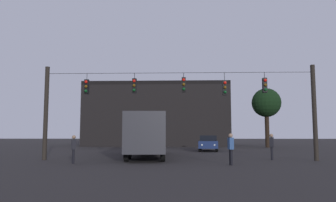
{
  "coord_description": "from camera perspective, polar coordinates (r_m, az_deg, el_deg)",
  "views": [
    {
      "loc": [
        0.07,
        -4.74,
        1.68
      ],
      "look_at": [
        -0.78,
        19.84,
        4.15
      ],
      "focal_mm": 35.04,
      "sensor_mm": 36.0,
      "label": 1
    }
  ],
  "objects": [
    {
      "name": "car_near_right",
      "position": [
        32.55,
        7.03,
        -7.24
      ],
      "size": [
        2.19,
        4.46,
        1.52
      ],
      "color": "navy",
      "rests_on": "ground"
    },
    {
      "name": "tree_left_silhouette",
      "position": [
        42.79,
        16.74,
        -0.39
      ],
      "size": [
        3.6,
        3.6,
        7.36
      ],
      "color": "black",
      "rests_on": "ground"
    },
    {
      "name": "pedestrian_crossing_center",
      "position": [
        18.25,
        10.87,
        -7.88
      ],
      "size": [
        0.3,
        0.4,
        1.7
      ],
      "color": "black",
      "rests_on": "ground"
    },
    {
      "name": "pedestrian_crossing_left",
      "position": [
        19.62,
        -16.11,
        -7.78
      ],
      "size": [
        0.35,
        0.42,
        1.61
      ],
      "color": "black",
      "rests_on": "ground"
    },
    {
      "name": "city_bus",
      "position": [
        24.4,
        -3.69,
        -5.28
      ],
      "size": [
        3.25,
        11.15,
        3.0
      ],
      "color": "#2D2D33",
      "rests_on": "ground"
    },
    {
      "name": "pedestrian_crossing_right",
      "position": [
        22.45,
        17.58,
        -7.32
      ],
      "size": [
        0.36,
        0.42,
        1.68
      ],
      "color": "black",
      "rests_on": "ground"
    },
    {
      "name": "overhead_signal_span",
      "position": [
        21.18,
        1.81,
        -0.34
      ],
      "size": [
        17.62,
        0.44,
        6.11
      ],
      "color": "black",
      "rests_on": "ground"
    },
    {
      "name": "corner_building",
      "position": [
        49.27,
        -1.72,
        -2.6
      ],
      "size": [
        19.89,
        12.41,
        8.72
      ],
      "color": "black",
      "rests_on": "ground"
    },
    {
      "name": "ground_plane",
      "position": [
        29.29,
        1.87,
        -9.01
      ],
      "size": [
        168.0,
        168.0,
        0.0
      ],
      "primitive_type": "plane",
      "color": "black",
      "rests_on": "ground"
    }
  ]
}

